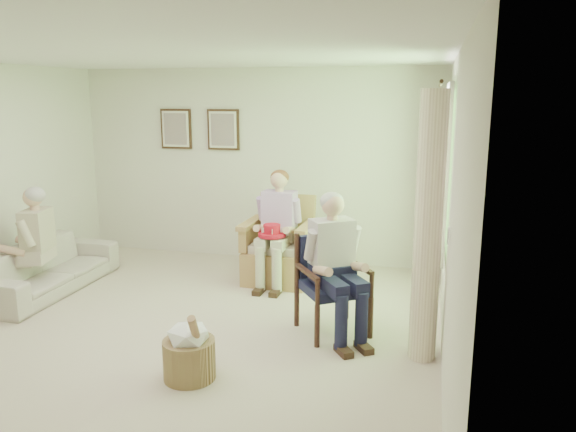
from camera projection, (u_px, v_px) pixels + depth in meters
The scene contains 17 objects.
floor at pixel (169, 337), 5.33m from camera, with size 5.50×5.50×0.00m, color beige.
back_wall at pixel (256, 166), 7.65m from camera, with size 5.00×0.04×2.60m, color silver.
right_wall at pixel (451, 218), 4.43m from camera, with size 0.04×5.50×2.60m, color silver.
ceiling at pixel (155, 53), 4.77m from camera, with size 5.00×5.50×0.02m, color white.
window at pixel (446, 164), 5.51m from camera, with size 0.13×2.50×1.63m.
curtain_left at pixel (428, 228), 4.71m from camera, with size 0.34×0.34×2.30m, color beige.
curtain_right at pixel (431, 190), 6.57m from camera, with size 0.34×0.34×2.30m, color beige.
framed_print_left at pixel (176, 129), 7.79m from camera, with size 0.45×0.05×0.55m.
framed_print_right at pixel (223, 130), 7.62m from camera, with size 0.45×0.05×0.55m.
wicker_armchair at pixel (280, 254), 6.90m from camera, with size 0.81×0.80×1.03m.
wood_armchair at pixel (335, 279), 5.41m from camera, with size 0.60×0.56×0.92m.
sofa at pixel (47, 268), 6.53m from camera, with size 0.74×1.89×0.55m, color beige.
person_wicker at pixel (277, 220), 6.67m from camera, with size 0.40×0.62×1.35m.
person_dark at pixel (332, 256), 5.21m from camera, with size 0.40×0.62×1.34m.
person_sofa at pixel (32, 238), 6.25m from camera, with size 0.42×0.62×1.23m.
red_hat at pixel (272, 232), 6.50m from camera, with size 0.32×0.32×0.14m.
hatbox at pixel (189, 350), 4.50m from camera, with size 0.51×0.51×0.62m.
Camera 1 is at (2.35, -4.51, 2.26)m, focal length 35.00 mm.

